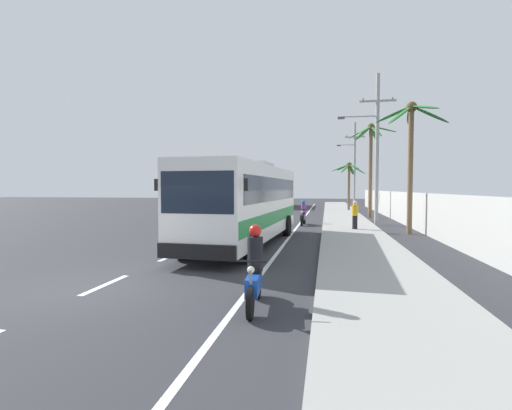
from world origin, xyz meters
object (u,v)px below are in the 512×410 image
Objects in this scene: pedestrian_near_kerb at (355,214)px; utility_pole_mid at (376,145)px; coach_bus_foreground at (247,201)px; coach_bus_far_lane at (272,192)px; palm_second at (411,138)px; palm_nearest at (370,150)px; palm_third at (349,174)px; motorcycle_beside_bus at (255,274)px; motorcycle_trailing at (303,215)px; utility_pole_far at (354,163)px.

utility_pole_mid is at bearing 166.31° from pedestrian_near_kerb.
coach_bus_foreground is at bearing -123.07° from utility_pole_mid.
palm_second is at bearing -67.86° from coach_bus_far_lane.
utility_pole_mid reaches higher than coach_bus_far_lane.
palm_nearest is 1.51× the size of palm_third.
motorcycle_beside_bus is 0.28× the size of palm_second.
palm_third reaches higher than motorcycle_beside_bus.
motorcycle_trailing is 20.97m from utility_pole_far.
palm_third reaches higher than motorcycle_trailing.
utility_pole_far is (-0.07, 18.97, 0.04)m from utility_pole_mid.
palm_third is (-0.88, 14.94, -1.35)m from utility_pole_mid.
utility_pole_far reaches higher than palm_nearest.
motorcycle_beside_bus is 25.86m from palm_nearest.
coach_bus_foreground reaches higher than coach_bus_far_lane.
coach_bus_far_lane is 24.39m from motorcycle_trailing.
palm_third is (0.69, 19.15, 2.90)m from pedestrian_near_kerb.
motorcycle_trailing is 0.38× the size of palm_third.
coach_bus_far_lane is 11.23m from utility_pole_far.
palm_second is (0.79, -11.43, -0.47)m from palm_nearest.
utility_pole_mid is 6.57m from palm_nearest.
pedestrian_near_kerb is 4.97m from palm_second.
palm_nearest reaches higher than palm_third.
utility_pole_far reaches higher than palm_second.
utility_pole_mid is at bearing -93.30° from palm_nearest.
palm_third is at bearing 95.89° from palm_second.
palm_third is (3.68, 33.30, 3.19)m from motorcycle_beside_bus.
utility_pole_far is at bearing -176.96° from pedestrian_near_kerb.
motorcycle_trailing is at bearing 146.03° from palm_second.
coach_bus_far_lane is at bearing 96.26° from coach_bus_foreground.
palm_nearest reaches higher than palm_second.
motorcycle_trailing is 0.20× the size of utility_pole_mid.
coach_bus_far_lane is at bearing 102.93° from motorcycle_trailing.
pedestrian_near_kerb is (8.51, -26.98, -0.91)m from coach_bus_far_lane.
utility_pole_mid is (4.56, 18.36, 4.54)m from motorcycle_beside_bus.
coach_bus_foreground is at bearing -33.78° from pedestrian_near_kerb.
motorcycle_beside_bus is 0.20× the size of utility_pole_mid.
motorcycle_trailing is at bearing -102.89° from utility_pole_far.
motorcycle_beside_bus is 0.20× the size of utility_pole_far.
utility_pole_far reaches higher than coach_bus_foreground.
coach_bus_foreground is 32.93m from coach_bus_far_lane.
utility_pole_mid is 1.92× the size of palm_third.
palm_nearest is (4.94, 24.91, 4.85)m from motorcycle_beside_bus.
coach_bus_far_lane is 1.69× the size of palm_second.
motorcycle_beside_bus is 1.00× the size of motorcycle_trailing.
utility_pole_far is at bearing 92.96° from palm_second.
palm_second reaches higher than coach_bus_far_lane.
coach_bus_foreground is at bearing -102.52° from utility_pole_far.
utility_pole_far is at bearing 90.21° from utility_pole_mid.
utility_pole_mid reaches higher than palm_second.
utility_pole_far is at bearing 78.65° from palm_third.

